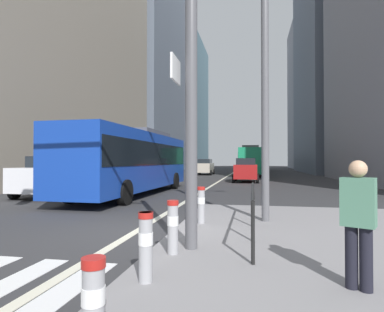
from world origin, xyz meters
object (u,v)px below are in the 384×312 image
(sedan_white_oncoming, at_px, (53,176))
(bollard_back, at_px, (201,203))
(traffic_signal_gantry, at_px, (97,39))
(city_bus_blue_oncoming, at_px, (133,159))
(car_receding_far, at_px, (261,166))
(street_lamp_post, at_px, (265,27))
(bollard_front, at_px, (93,301))
(car_receding_near, at_px, (246,170))
(bollard_right, at_px, (173,224))
(city_bus_red_receding, at_px, (250,160))
(car_oncoming_mid, at_px, (205,167))
(city_bus_red_distant, at_px, (257,160))
(pedestrian_waiting, at_px, (358,218))
(bollard_left, at_px, (146,243))

(sedan_white_oncoming, height_order, bollard_back, sedan_white_oncoming)
(traffic_signal_gantry, bearing_deg, sedan_white_oncoming, 128.85)
(traffic_signal_gantry, bearing_deg, bollard_back, 54.25)
(city_bus_blue_oncoming, distance_m, car_receding_far, 33.96)
(street_lamp_post, distance_m, bollard_front, 7.89)
(car_receding_near, relative_size, bollard_back, 4.50)
(car_receding_near, relative_size, bollard_right, 4.57)
(city_bus_red_receding, distance_m, car_oncoming_mid, 5.64)
(city_bus_red_receding, bearing_deg, city_bus_red_distant, 86.86)
(bollard_front, bearing_deg, sedan_white_oncoming, 125.96)
(city_bus_blue_oncoming, relative_size, bollard_right, 12.59)
(pedestrian_waiting, bearing_deg, bollard_left, -174.40)
(car_oncoming_mid, distance_m, street_lamp_post, 31.02)
(sedan_white_oncoming, height_order, city_bus_red_receding, city_bus_red_receding)
(sedan_white_oncoming, distance_m, bollard_left, 12.88)
(city_bus_blue_oncoming, height_order, bollard_left, city_bus_blue_oncoming)
(street_lamp_post, bearing_deg, bollard_front, -104.51)
(city_bus_red_distant, height_order, car_oncoming_mid, city_bus_red_distant)
(city_bus_blue_oncoming, xyz_separation_m, bollard_right, (4.67, -10.04, -1.18))
(traffic_signal_gantry, distance_m, bollard_right, 3.81)
(sedan_white_oncoming, relative_size, car_receding_far, 0.96)
(car_receding_near, bearing_deg, bollard_front, -91.75)
(traffic_signal_gantry, distance_m, pedestrian_waiting, 5.39)
(street_lamp_post, bearing_deg, sedan_white_oncoming, 151.68)
(pedestrian_waiting, bearing_deg, city_bus_red_distant, 90.48)
(pedestrian_waiting, bearing_deg, bollard_back, 124.76)
(city_bus_blue_oncoming, bearing_deg, city_bus_red_distant, 81.07)
(car_receding_near, distance_m, traffic_signal_gantry, 20.91)
(city_bus_red_distant, bearing_deg, pedestrian_waiting, -89.52)
(city_bus_red_distant, distance_m, car_oncoming_mid, 21.17)
(car_oncoming_mid, distance_m, traffic_signal_gantry, 33.28)
(city_bus_red_receding, height_order, bollard_right, city_bus_red_receding)
(bollard_front, relative_size, pedestrian_waiting, 0.50)
(sedan_white_oncoming, bearing_deg, city_bus_red_receding, 68.75)
(city_bus_red_distant, relative_size, bollard_front, 13.82)
(sedan_white_oncoming, height_order, bollard_right, sedan_white_oncoming)
(sedan_white_oncoming, height_order, street_lamp_post, street_lamp_post)
(traffic_signal_gantry, distance_m, bollard_back, 4.45)
(bollard_right, bearing_deg, car_receding_far, 86.55)
(sedan_white_oncoming, relative_size, street_lamp_post, 0.54)
(city_bus_blue_oncoming, relative_size, street_lamp_post, 1.43)
(city_bus_blue_oncoming, bearing_deg, bollard_left, -67.73)
(bollard_front, bearing_deg, bollard_right, 91.46)
(city_bus_red_distant, bearing_deg, bollard_back, -92.37)
(city_bus_red_receding, bearing_deg, bollard_front, -91.51)
(traffic_signal_gantry, bearing_deg, pedestrian_waiting, -18.19)
(city_bus_red_distant, distance_m, bollard_right, 53.52)
(car_oncoming_mid, bearing_deg, bollard_front, -82.81)
(city_bus_red_distant, xyz_separation_m, bollard_left, (-2.19, -54.73, -1.18))
(city_bus_red_receding, distance_m, pedestrian_waiting, 33.53)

